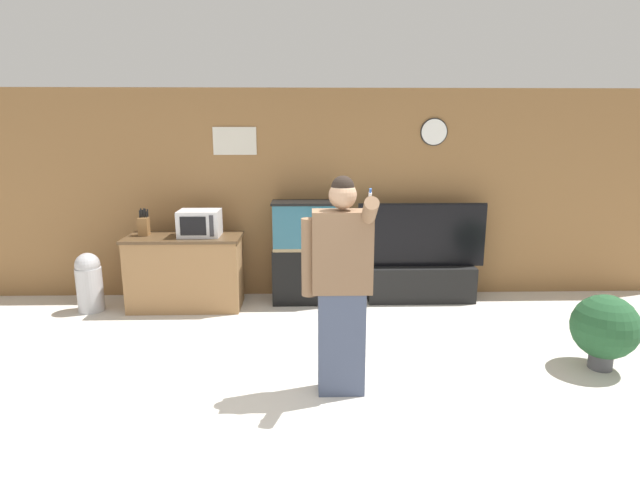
{
  "coord_description": "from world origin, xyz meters",
  "views": [
    {
      "loc": [
        0.08,
        -3.35,
        2.11
      ],
      "look_at": [
        0.21,
        1.42,
        1.05
      ],
      "focal_mm": 28.0,
      "sensor_mm": 36.0,
      "label": 1
    }
  ],
  "objects_px": {
    "counter_island": "(186,272)",
    "microwave": "(200,223)",
    "aquarium_on_stand": "(309,252)",
    "trash_bin": "(89,281)",
    "tv_on_stand": "(421,272)",
    "potted_plant": "(605,328)",
    "person_standing": "(341,284)",
    "knife_block": "(144,226)"
  },
  "relations": [
    {
      "from": "microwave",
      "to": "knife_block",
      "type": "relative_size",
      "value": 1.47
    },
    {
      "from": "person_standing",
      "to": "potted_plant",
      "type": "height_order",
      "value": "person_standing"
    },
    {
      "from": "microwave",
      "to": "potted_plant",
      "type": "bearing_deg",
      "value": -23.58
    },
    {
      "from": "tv_on_stand",
      "to": "potted_plant",
      "type": "relative_size",
      "value": 2.31
    },
    {
      "from": "aquarium_on_stand",
      "to": "tv_on_stand",
      "type": "xyz_separation_m",
      "value": [
        1.4,
        0.03,
        -0.27
      ]
    },
    {
      "from": "tv_on_stand",
      "to": "trash_bin",
      "type": "xyz_separation_m",
      "value": [
        -3.99,
        -0.29,
        -0.0
      ]
    },
    {
      "from": "aquarium_on_stand",
      "to": "trash_bin",
      "type": "distance_m",
      "value": 2.61
    },
    {
      "from": "counter_island",
      "to": "person_standing",
      "type": "bearing_deg",
      "value": -49.85
    },
    {
      "from": "knife_block",
      "to": "potted_plant",
      "type": "distance_m",
      "value": 4.93
    },
    {
      "from": "counter_island",
      "to": "trash_bin",
      "type": "distance_m",
      "value": 1.12
    },
    {
      "from": "knife_block",
      "to": "aquarium_on_stand",
      "type": "relative_size",
      "value": 0.26
    },
    {
      "from": "counter_island",
      "to": "aquarium_on_stand",
      "type": "height_order",
      "value": "aquarium_on_stand"
    },
    {
      "from": "microwave",
      "to": "person_standing",
      "type": "xyz_separation_m",
      "value": [
        1.52,
        -2.04,
        -0.11
      ]
    },
    {
      "from": "counter_island",
      "to": "microwave",
      "type": "xyz_separation_m",
      "value": [
        0.2,
        0.0,
        0.59
      ]
    },
    {
      "from": "tv_on_stand",
      "to": "potted_plant",
      "type": "bearing_deg",
      "value": -57.22
    },
    {
      "from": "person_standing",
      "to": "trash_bin",
      "type": "height_order",
      "value": "person_standing"
    },
    {
      "from": "knife_block",
      "to": "potted_plant",
      "type": "bearing_deg",
      "value": -20.97
    },
    {
      "from": "microwave",
      "to": "person_standing",
      "type": "bearing_deg",
      "value": -53.26
    },
    {
      "from": "aquarium_on_stand",
      "to": "trash_bin",
      "type": "height_order",
      "value": "aquarium_on_stand"
    },
    {
      "from": "trash_bin",
      "to": "counter_island",
      "type": "bearing_deg",
      "value": 5.14
    },
    {
      "from": "microwave",
      "to": "potted_plant",
      "type": "relative_size",
      "value": 0.69
    },
    {
      "from": "counter_island",
      "to": "microwave",
      "type": "bearing_deg",
      "value": 0.11
    },
    {
      "from": "microwave",
      "to": "tv_on_stand",
      "type": "relative_size",
      "value": 0.3
    },
    {
      "from": "knife_block",
      "to": "tv_on_stand",
      "type": "distance_m",
      "value": 3.41
    },
    {
      "from": "microwave",
      "to": "knife_block",
      "type": "bearing_deg",
      "value": 175.82
    },
    {
      "from": "person_standing",
      "to": "trash_bin",
      "type": "xyz_separation_m",
      "value": [
        -2.83,
        1.94,
        -0.56
      ]
    },
    {
      "from": "potted_plant",
      "to": "tv_on_stand",
      "type": "bearing_deg",
      "value": 122.78
    },
    {
      "from": "person_standing",
      "to": "trash_bin",
      "type": "bearing_deg",
      "value": 145.58
    },
    {
      "from": "knife_block",
      "to": "person_standing",
      "type": "xyz_separation_m",
      "value": [
        2.19,
        -2.09,
        -0.07
      ]
    },
    {
      "from": "knife_block",
      "to": "tv_on_stand",
      "type": "relative_size",
      "value": 0.2
    },
    {
      "from": "microwave",
      "to": "potted_plant",
      "type": "height_order",
      "value": "microwave"
    },
    {
      "from": "counter_island",
      "to": "aquarium_on_stand",
      "type": "xyz_separation_m",
      "value": [
        1.48,
        0.16,
        0.19
      ]
    },
    {
      "from": "counter_island",
      "to": "person_standing",
      "type": "distance_m",
      "value": 2.71
    },
    {
      "from": "person_standing",
      "to": "aquarium_on_stand",
      "type": "bearing_deg",
      "value": 96.34
    },
    {
      "from": "microwave",
      "to": "knife_block",
      "type": "height_order",
      "value": "knife_block"
    },
    {
      "from": "microwave",
      "to": "trash_bin",
      "type": "relative_size",
      "value": 0.67
    },
    {
      "from": "knife_block",
      "to": "trash_bin",
      "type": "distance_m",
      "value": 0.91
    },
    {
      "from": "counter_island",
      "to": "aquarium_on_stand",
      "type": "bearing_deg",
      "value": 6.24
    },
    {
      "from": "trash_bin",
      "to": "person_standing",
      "type": "bearing_deg",
      "value": -34.42
    },
    {
      "from": "potted_plant",
      "to": "trash_bin",
      "type": "xyz_separation_m",
      "value": [
        -5.21,
        1.6,
        -0.03
      ]
    },
    {
      "from": "tv_on_stand",
      "to": "trash_bin",
      "type": "distance_m",
      "value": 4.0
    },
    {
      "from": "counter_island",
      "to": "trash_bin",
      "type": "xyz_separation_m",
      "value": [
        -1.11,
        -0.1,
        -0.08
      ]
    }
  ]
}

